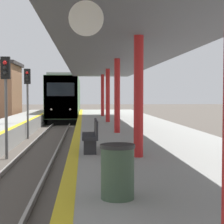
% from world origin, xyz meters
% --- Properties ---
extents(train, '(2.88, 18.87, 4.53)m').
position_xyz_m(train, '(0.00, 39.39, 2.30)').
color(train, black).
rests_on(train, ground).
extents(signal_mid, '(0.36, 0.31, 4.16)m').
position_xyz_m(signal_mid, '(-1.20, 13.81, 2.92)').
color(signal_mid, '#595959').
rests_on(signal_mid, ground).
extents(signal_far, '(0.36, 0.31, 4.16)m').
position_xyz_m(signal_far, '(-1.39, 20.86, 2.92)').
color(signal_far, '#595959').
rests_on(signal_far, ground).
extents(station_canopy, '(4.69, 31.96, 3.42)m').
position_xyz_m(station_canopy, '(3.39, 14.62, 4.23)').
color(station_canopy, red).
rests_on(station_canopy, platform_right).
extents(trash_bin, '(0.56, 0.56, 0.87)m').
position_xyz_m(trash_bin, '(2.48, 4.28, 1.41)').
color(trash_bin, '#384C38').
rests_on(trash_bin, platform_right).
extents(bench, '(0.44, 1.73, 0.92)m').
position_xyz_m(bench, '(2.18, 9.38, 1.46)').
color(bench, '#28282D').
rests_on(bench, platform_right).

